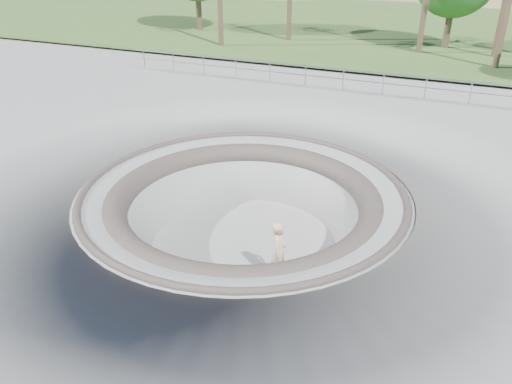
% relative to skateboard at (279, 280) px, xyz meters
% --- Properties ---
extents(ground, '(180.00, 180.00, 0.00)m').
position_rel_skateboard_xyz_m(ground, '(-1.83, 1.55, 1.83)').
color(ground, gray).
rests_on(ground, ground).
extents(skate_bowl, '(14.00, 14.00, 4.10)m').
position_rel_skateboard_xyz_m(skate_bowl, '(-1.83, 1.55, 0.00)').
color(skate_bowl, gray).
rests_on(skate_bowl, ground).
extents(grass_strip, '(180.00, 36.00, 0.12)m').
position_rel_skateboard_xyz_m(grass_strip, '(-1.83, 35.55, 2.05)').
color(grass_strip, '#335B24').
rests_on(grass_strip, ground).
extents(distant_hills, '(103.20, 45.00, 28.60)m').
position_rel_skateboard_xyz_m(distant_hills, '(1.95, 58.72, -5.19)').
color(distant_hills, brown).
rests_on(distant_hills, ground).
extents(safety_railing, '(25.00, 0.06, 1.03)m').
position_rel_skateboard_xyz_m(safety_railing, '(-1.83, 13.55, 2.52)').
color(safety_railing, gray).
rests_on(safety_railing, ground).
extents(skateboard, '(0.86, 0.29, 0.09)m').
position_rel_skateboard_xyz_m(skateboard, '(0.00, 0.00, 0.00)').
color(skateboard, olive).
rests_on(skateboard, ground).
extents(skater, '(0.55, 0.75, 1.91)m').
position_rel_skateboard_xyz_m(skater, '(0.00, 0.00, 0.97)').
color(skater, '#D8B18C').
rests_on(skater, skateboard).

